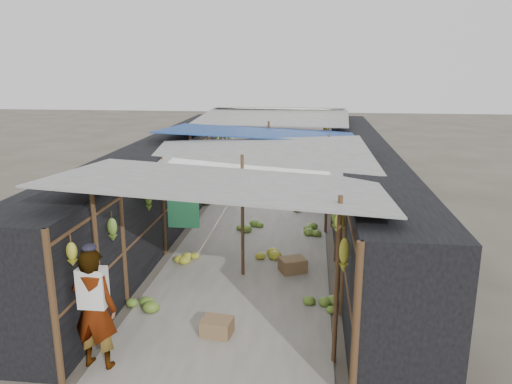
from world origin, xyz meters
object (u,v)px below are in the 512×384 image
at_px(vendor_elderly, 95,309).
at_px(vendor_seated, 305,189).
at_px(shopper_blue, 238,171).
at_px(black_basin, 321,204).
at_px(crate_near, 217,327).

xyz_separation_m(vendor_elderly, vendor_seated, (2.88, 9.23, -0.43)).
xyz_separation_m(shopper_blue, vendor_seated, (2.26, -0.73, -0.39)).
height_order(vendor_elderly, shopper_blue, vendor_elderly).
bearing_deg(black_basin, vendor_elderly, -110.71).
height_order(shopper_blue, vendor_seated, shopper_blue).
bearing_deg(vendor_elderly, black_basin, -103.90).
distance_m(vendor_elderly, shopper_blue, 9.98).
xyz_separation_m(black_basin, vendor_elderly, (-3.37, -8.91, 0.84)).
height_order(crate_near, black_basin, crate_near).
bearing_deg(black_basin, crate_near, -102.80).
bearing_deg(shopper_blue, vendor_seated, -28.60).
relative_size(shopper_blue, vendor_seated, 1.78).
bearing_deg(vendor_elderly, vendor_seated, -100.50).
distance_m(black_basin, shopper_blue, 3.05).
distance_m(black_basin, vendor_seated, 0.71).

